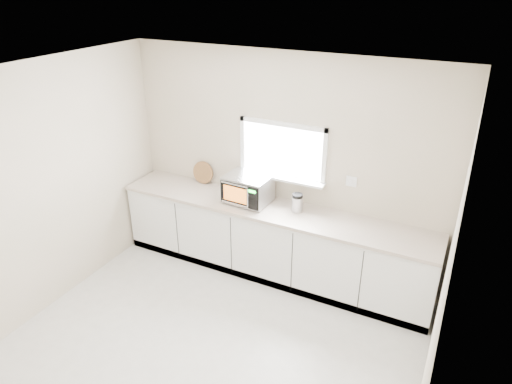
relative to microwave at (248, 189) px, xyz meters
The scene contains 8 objects.
ground 2.06m from the microwave, 79.21° to the right, with size 4.00×4.00×0.00m, color beige.
back_wall 0.51m from the microwave, 41.29° to the left, with size 4.00×0.17×2.70m.
cabinets 0.74m from the microwave, ahead, with size 3.92×0.60×0.88m, color white.
countertop 0.38m from the microwave, ahead, with size 3.92×0.64×0.04m, color #BFAC9D.
microwave is the anchor object (origin of this frame).
knife_block 0.10m from the microwave, 147.36° to the left, with size 0.13×0.23×0.32m.
cutting_board 0.82m from the microwave, 163.68° to the left, with size 0.30×0.30×0.02m, color olive.
coffee_grinder 0.63m from the microwave, ahead, with size 0.16×0.16×0.22m.
Camera 1 is at (1.98, -2.68, 3.46)m, focal length 32.00 mm.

